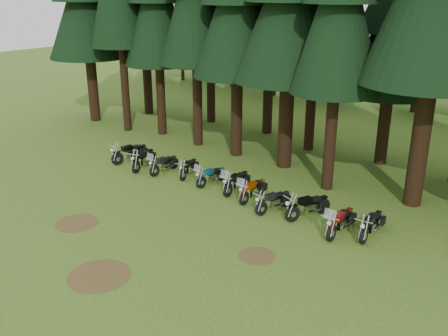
# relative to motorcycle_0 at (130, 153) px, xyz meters

# --- Properties ---
(ground) EXTENTS (120.00, 120.00, 0.00)m
(ground) POSITION_rel_motorcycle_0_xyz_m (7.16, -4.68, -0.49)
(ground) COLOR #3C5D1C
(ground) RESTS_ON ground
(pine_back_4) EXTENTS (4.94, 4.94, 13.78)m
(pine_back_4) POSITION_rel_motorcycle_0_xyz_m (11.20, 8.56, 7.76)
(pine_back_4) COLOR black
(pine_back_4) RESTS_ON ground
(decid_0) EXTENTS (8.00, 7.78, 10.00)m
(decid_0) POSITION_rel_motorcycle_0_xyz_m (-14.94, 20.58, 5.41)
(decid_0) COLOR black
(decid_0) RESTS_ON ground
(decid_1) EXTENTS (7.91, 7.69, 9.88)m
(decid_1) POSITION_rel_motorcycle_0_xyz_m (-8.82, 21.08, 5.34)
(decid_1) COLOR black
(decid_1) RESTS_ON ground
(decid_2) EXTENTS (6.72, 6.53, 8.40)m
(decid_2) POSITION_rel_motorcycle_0_xyz_m (-3.27, 20.09, 4.46)
(decid_2) COLOR black
(decid_2) RESTS_ON ground
(decid_3) EXTENTS (6.12, 5.95, 7.65)m
(decid_3) POSITION_rel_motorcycle_0_xyz_m (2.45, 20.45, 4.02)
(decid_3) COLOR black
(decid_3) RESTS_ON ground
(decid_4) EXTENTS (5.93, 5.76, 7.41)m
(decid_4) POSITION_rel_motorcycle_0_xyz_m (8.74, 21.64, 3.88)
(decid_4) COLOR black
(decid_4) RESTS_ON ground
(dirt_patch_0) EXTENTS (1.80, 1.80, 0.01)m
(dirt_patch_0) POSITION_rel_motorcycle_0_xyz_m (4.16, -6.68, -0.49)
(dirt_patch_0) COLOR #4C3D1E
(dirt_patch_0) RESTS_ON ground
(dirt_patch_1) EXTENTS (1.40, 1.40, 0.01)m
(dirt_patch_1) POSITION_rel_motorcycle_0_xyz_m (11.66, -4.18, -0.49)
(dirt_patch_1) COLOR #4C3D1E
(dirt_patch_1) RESTS_ON ground
(dirt_patch_2) EXTENTS (2.20, 2.20, 0.01)m
(dirt_patch_2) POSITION_rel_motorcycle_0_xyz_m (8.16, -8.68, -0.49)
(dirt_patch_2) COLOR #4C3D1E
(dirt_patch_2) RESTS_ON ground
(motorcycle_0) EXTENTS (0.55, 2.37, 0.97)m
(motorcycle_0) POSITION_rel_motorcycle_0_xyz_m (0.00, 0.00, 0.00)
(motorcycle_0) COLOR black
(motorcycle_0) RESTS_ON ground
(motorcycle_1) EXTENTS (0.88, 2.26, 0.95)m
(motorcycle_1) POSITION_rel_motorcycle_0_xyz_m (1.37, -0.27, -0.01)
(motorcycle_1) COLOR black
(motorcycle_1) RESTS_ON ground
(motorcycle_2) EXTENTS (0.40, 2.13, 1.34)m
(motorcycle_2) POSITION_rel_motorcycle_0_xyz_m (2.75, -0.08, -0.04)
(motorcycle_2) COLOR black
(motorcycle_2) RESTS_ON ground
(motorcycle_3) EXTENTS (0.77, 1.93, 0.81)m
(motorcycle_3) POSITION_rel_motorcycle_0_xyz_m (4.10, 0.36, -0.08)
(motorcycle_3) COLOR black
(motorcycle_3) RESTS_ON ground
(motorcycle_4) EXTENTS (0.47, 2.06, 1.30)m
(motorcycle_4) POSITION_rel_motorcycle_0_xyz_m (5.80, 0.19, -0.06)
(motorcycle_4) COLOR black
(motorcycle_4) RESTS_ON ground
(motorcycle_5) EXTENTS (0.55, 2.26, 1.42)m
(motorcycle_5) POSITION_rel_motorcycle_0_xyz_m (7.33, 0.24, -0.02)
(motorcycle_5) COLOR black
(motorcycle_5) RESTS_ON ground
(motorcycle_6) EXTENTS (0.44, 2.20, 1.38)m
(motorcycle_6) POSITION_rel_motorcycle_0_xyz_m (8.52, -0.04, -0.03)
(motorcycle_6) COLOR black
(motorcycle_6) RESTS_ON ground
(motorcycle_7) EXTENTS (0.61, 2.07, 0.85)m
(motorcycle_7) POSITION_rel_motorcycle_0_xyz_m (9.98, -0.49, -0.06)
(motorcycle_7) COLOR black
(motorcycle_7) RESTS_ON ground
(motorcycle_8) EXTENTS (1.01, 2.24, 0.96)m
(motorcycle_8) POSITION_rel_motorcycle_0_xyz_m (11.50, -0.13, -0.01)
(motorcycle_8) COLOR black
(motorcycle_8) RESTS_ON ground
(motorcycle_9) EXTENTS (0.44, 2.33, 1.47)m
(motorcycle_9) POSITION_rel_motorcycle_0_xyz_m (13.23, -0.64, -0.00)
(motorcycle_9) COLOR black
(motorcycle_9) RESTS_ON ground
(motorcycle_10) EXTENTS (0.36, 2.22, 0.90)m
(motorcycle_10) POSITION_rel_motorcycle_0_xyz_m (14.30, -0.06, -0.03)
(motorcycle_10) COLOR black
(motorcycle_10) RESTS_ON ground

